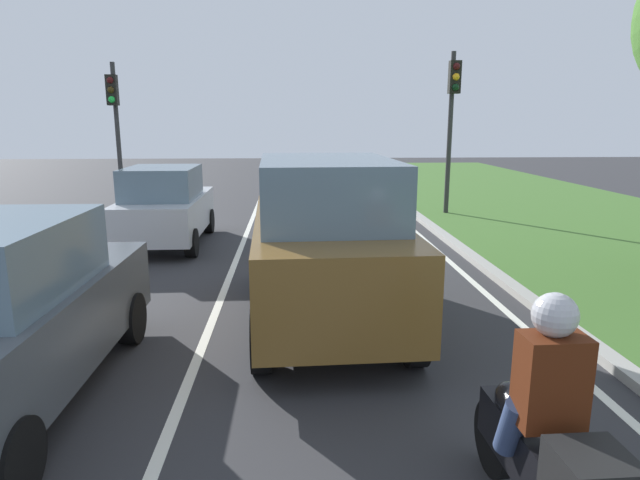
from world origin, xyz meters
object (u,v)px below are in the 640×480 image
motorcycle (544,470)px  traffic_light_near_right (452,107)px  car_suv_ahead (326,240)px  traffic_light_overhead_left (115,114)px  rider_person (549,377)px  car_hatchback_far (165,206)px

motorcycle → traffic_light_near_right: (3.06, 12.74, 2.60)m
car_suv_ahead → motorcycle: (1.14, -4.19, -0.60)m
traffic_light_near_right → traffic_light_overhead_left: 10.16m
traffic_light_near_right → rider_person: bearing=-103.6°
rider_person → traffic_light_near_right: (3.07, 12.69, 1.98)m
car_hatchback_far → motorcycle: 10.19m
car_hatchback_far → traffic_light_overhead_left: 6.06m
rider_person → traffic_light_overhead_left: bearing=114.8°
rider_person → traffic_light_near_right: bearing=75.1°
motorcycle → traffic_light_near_right: size_ratio=0.40×
car_hatchback_far → car_suv_ahead: bearing=-56.9°
car_suv_ahead → rider_person: car_suv_ahead is taller
motorcycle → traffic_light_near_right: traffic_light_near_right is taller
rider_person → traffic_light_overhead_left: (-6.98, 14.21, 1.80)m
traffic_light_overhead_left → traffic_light_near_right: bearing=-8.6°
traffic_light_overhead_left → motorcycle: bearing=-63.9°
motorcycle → rider_person: bearing=91.4°
rider_person → motorcycle: bearing=-88.6°
car_suv_ahead → car_hatchback_far: (-3.30, 4.98, -0.28)m
car_hatchback_far → traffic_light_near_right: 8.62m
car_suv_ahead → car_hatchback_far: size_ratio=1.23×
rider_person → traffic_light_overhead_left: size_ratio=0.26×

